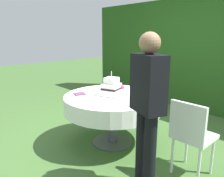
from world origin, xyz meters
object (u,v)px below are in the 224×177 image
object	(u,v)px
serving_plate_near	(137,102)
serving_plate_far	(148,95)
standing_person	(147,104)
garden_chair	(191,132)
napkin_stack	(80,94)
cake_table	(113,103)
wedding_cake	(112,88)
serving_plate_left	(86,89)

from	to	relation	value
serving_plate_near	serving_plate_far	distance (m)	0.38
standing_person	garden_chair	bearing A→B (deg)	68.82
napkin_stack	standing_person	world-z (taller)	standing_person
cake_table	serving_plate_far	world-z (taller)	serving_plate_far
wedding_cake	standing_person	bearing A→B (deg)	-23.89
cake_table	serving_plate_left	size ratio (longest dim) A/B	9.75
serving_plate_near	serving_plate_far	xyz separation A→B (m)	(-0.12, 0.36, 0.00)
napkin_stack	garden_chair	distance (m)	1.60
wedding_cake	napkin_stack	xyz separation A→B (m)	(-0.35, -0.31, -0.09)
serving_plate_near	cake_table	bearing A→B (deg)	178.76
wedding_cake	serving_plate_near	size ratio (longest dim) A/B	2.51
wedding_cake	garden_chair	xyz separation A→B (m)	(1.19, 0.08, -0.29)
serving_plate_near	garden_chair	distance (m)	0.74
serving_plate_far	serving_plate_left	size ratio (longest dim) A/B	1.03
napkin_stack	garden_chair	world-z (taller)	garden_chair
cake_table	napkin_stack	bearing A→B (deg)	-138.84
cake_table	serving_plate_left	xyz separation A→B (m)	(-0.57, -0.06, 0.12)
serving_plate_left	wedding_cake	bearing A→B (deg)	5.76
garden_chair	standing_person	bearing A→B (deg)	-111.18
wedding_cake	serving_plate_near	distance (m)	0.49
serving_plate_left	napkin_stack	xyz separation A→B (m)	(0.20, -0.25, 0.00)
napkin_stack	garden_chair	size ratio (longest dim) A/B	0.17
cake_table	standing_person	distance (m)	1.12
serving_plate_near	garden_chair	size ratio (longest dim) A/B	0.16
cake_table	wedding_cake	xyz separation A→B (m)	(-0.01, -0.01, 0.22)
cake_table	serving_plate_left	bearing A→B (deg)	-173.64
cake_table	serving_plate_left	distance (m)	0.58
cake_table	serving_plate_near	size ratio (longest dim) A/B	9.54
serving_plate_left	napkin_stack	world-z (taller)	napkin_stack
cake_table	serving_plate_far	xyz separation A→B (m)	(0.36, 0.35, 0.12)
wedding_cake	serving_plate_left	world-z (taller)	wedding_cake
wedding_cake	napkin_stack	bearing A→B (deg)	-138.80
garden_chair	serving_plate_near	bearing A→B (deg)	-172.91
cake_table	wedding_cake	size ratio (longest dim) A/B	3.81
garden_chair	wedding_cake	bearing A→B (deg)	-175.95
cake_table	serving_plate_left	world-z (taller)	serving_plate_left
wedding_cake	serving_plate_far	size ratio (longest dim) A/B	2.48
wedding_cake	serving_plate_near	xyz separation A→B (m)	(0.48, -0.00, -0.09)
serving_plate_left	napkin_stack	size ratio (longest dim) A/B	0.93
serving_plate_near	standing_person	bearing A→B (deg)	-40.78
serving_plate_left	cake_table	bearing A→B (deg)	6.36
napkin_stack	standing_person	distance (m)	1.36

